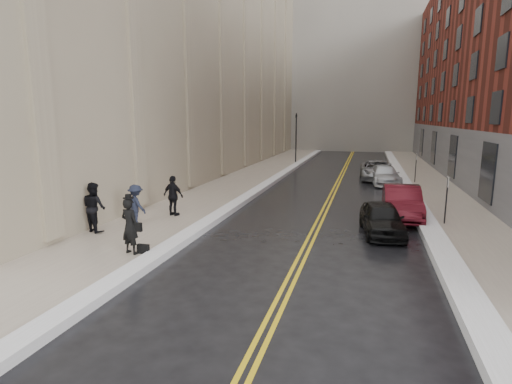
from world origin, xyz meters
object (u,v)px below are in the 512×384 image
Objects in this scene: pedestrian_a at (94,207)px; car_black at (382,218)px; pedestrian_main at (130,226)px; car_silver_near at (385,175)px; car_maroon at (402,202)px; car_silver_far at (377,170)px; pedestrian_c at (173,196)px; pedestrian_b at (136,205)px.

car_black is at bearing -140.62° from pedestrian_a.
car_silver_near is at bearing -102.61° from pedestrian_main.
car_maroon is (0.98, 3.06, 0.11)m from car_black.
car_silver_far is (-0.90, 12.36, -0.03)m from car_maroon.
pedestrian_c is (-1.10, 5.30, -0.01)m from pedestrian_main.
pedestrian_main reaches higher than pedestrian_b.
car_maroon is at bearing 65.03° from car_black.
pedestrian_main reaches higher than pedestrian_c.
pedestrian_main reaches higher than car_black.
pedestrian_b reaches higher than car_silver_near.
car_black is at bearing -134.72° from pedestrian_main.
car_silver_far reaches higher than car_silver_near.
pedestrian_c reaches higher than car_silver_near.
car_black is 0.84× the size of car_silver_near.
car_maroon is 12.24m from pedestrian_b.
pedestrian_c is (0.77, 1.95, 0.07)m from pedestrian_b.
car_silver_near is (-0.41, 10.23, -0.10)m from car_maroon.
car_black is 10.38m from pedestrian_b.
pedestrian_b is at bearing -123.63° from car_silver_far.
car_silver_near is 18.63m from pedestrian_b.
pedestrian_main is 5.41m from pedestrian_c.
car_maroon is 12.39m from car_silver_far.
car_silver_far is at bearing 93.66° from car_maroon.
pedestrian_c is at bearing -95.65° from pedestrian_a.
pedestrian_c is (-9.43, 0.04, 0.44)m from car_black.
pedestrian_main is at bearing 142.52° from pedestrian_b.
car_black is 11.73m from pedestrian_a.
pedestrian_b is at bearing -104.50° from pedestrian_a.
pedestrian_a is (-12.23, -6.33, 0.39)m from car_maroon.
car_black is at bearing -108.33° from car_maroon.
car_silver_near reaches higher than car_black.
car_black is at bearing -93.26° from car_silver_far.
car_silver_near is at bearing -80.03° from car_silver_far.
car_maroon is at bearing -88.78° from car_silver_far.
car_silver_near is 16.60m from pedestrian_c.
pedestrian_a is at bearing -170.94° from car_black.
pedestrian_b is at bearing -47.74° from pedestrian_main.
pedestrian_b reaches higher than car_silver_far.
car_maroon is 2.31× the size of pedestrian_a.
pedestrian_b is at bearing -176.54° from car_black.
car_silver_far is at bearing -108.83° from pedestrian_c.
car_silver_far is 2.76× the size of pedestrian_main.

